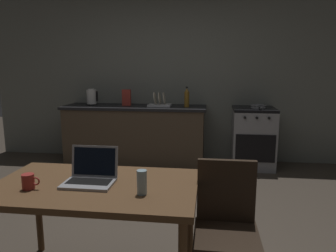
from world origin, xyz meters
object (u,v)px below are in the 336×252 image
laptop (91,176)px  dish_rack (160,103)px  drinking_glass (142,182)px  cereal_box (126,98)px  dining_table (95,194)px  stove_oven (253,138)px  coffee_mug (29,182)px  chair (226,221)px  frying_pan (258,106)px  bottle (187,97)px  electric_kettle (92,97)px

laptop → dish_rack: bearing=97.9°
drinking_glass → cereal_box: cereal_box is taller
laptop → dining_table: bearing=-20.3°
stove_oven → coffee_mug: stove_oven is taller
chair → frying_pan: frying_pan is taller
bottle → drinking_glass: bottle is taller
frying_pan → drinking_glass: bearing=-110.3°
dining_table → dish_rack: dish_rack is taller
electric_kettle → frying_pan: bearing=-0.7°
electric_kettle → cereal_box: bearing=2.1°
stove_oven → laptop: bearing=-116.5°
frying_pan → coffee_mug: bearing=-121.4°
laptop → dish_rack: (0.02, 2.81, 0.17)m
dining_table → cereal_box: cereal_box is taller
drinking_glass → frying_pan: bearing=69.7°
dining_table → drinking_glass: size_ratio=8.99×
frying_pan → electric_kettle: bearing=179.3°
chair → coffee_mug: size_ratio=7.63×
stove_oven → chair: stove_oven is taller
cereal_box → dish_rack: bearing=-2.2°
dining_table → laptop: bearing=151.5°
stove_oven → laptop: size_ratio=2.76×
dish_rack → stove_oven: bearing=-0.1°
chair → drinking_glass: 0.61m
coffee_mug → cereal_box: bearing=93.0°
cereal_box → electric_kettle: bearing=-177.9°
stove_oven → drinking_glass: (-1.03, -2.95, 0.35)m
dining_table → coffee_mug: size_ratio=11.56×
bottle → cereal_box: (-0.92, 0.07, -0.02)m
stove_oven → dining_table: (-1.37, -2.83, 0.21)m
chair → laptop: (-0.88, -0.01, 0.27)m
frying_pan → chair: bearing=-101.7°
frying_pan → coffee_mug: frying_pan is taller
stove_oven → drinking_glass: 3.15m
chair → cereal_box: 3.18m
stove_oven → frying_pan: size_ratio=2.24×
laptop → dish_rack: 2.82m
laptop → drinking_glass: bearing=-12.9°
coffee_mug → dish_rack: dish_rack is taller
frying_pan → dish_rack: (-1.44, 0.03, 0.02)m
dining_table → laptop: laptop is taller
stove_oven → dish_rack: (-1.38, 0.00, 0.49)m
coffee_mug → cereal_box: (-0.16, 2.99, 0.24)m
electric_kettle → laptop: bearing=-69.7°
stove_oven → frying_pan: bearing=-27.2°
electric_kettle → dish_rack: electric_kettle is taller
frying_pan → coffee_mug: 3.45m
stove_oven → laptop: (-1.40, -2.81, 0.32)m
chair → drinking_glass: bearing=-165.6°
bottle → drinking_glass: bearing=-91.1°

